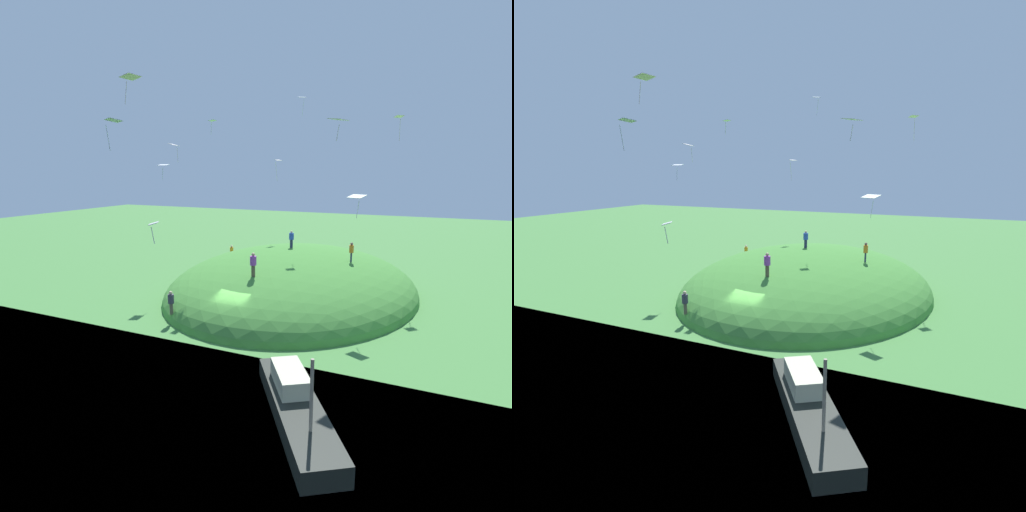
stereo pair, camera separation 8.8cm
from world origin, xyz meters
TOP-DOWN VIEW (x-y plane):
  - ground_plane at (0.00, 0.00)m, footprint 160.00×160.00m
  - grass_hill at (10.04, -0.82)m, footprint 26.53×21.62m
  - boat_on_lake at (-8.60, -7.46)m, footprint 8.27×6.30m
  - person_watching_kites at (10.98, -0.24)m, footprint 0.61×0.61m
  - person_on_hilltop at (15.96, 8.60)m, footprint 0.42×0.42m
  - person_near_shore at (2.39, -0.33)m, footprint 0.62×0.62m
  - person_walking_path at (-1.34, 4.39)m, footprint 0.62×0.62m
  - person_with_child at (9.33, -6.08)m, footprint 0.48×0.48m
  - kite_0 at (16.68, 3.38)m, footprint 0.87×0.76m
  - kite_1 at (-8.67, -0.21)m, footprint 0.76×0.69m
  - kite_3 at (7.69, 5.95)m, footprint 0.69×0.49m
  - kite_5 at (15.21, -8.54)m, footprint 0.92×0.93m
  - kite_6 at (-0.78, -6.99)m, footprint 1.31×1.11m
  - kite_7 at (-2.97, 5.50)m, footprint 1.21×0.86m
  - kite_8 at (7.53, 9.89)m, footprint 1.16×0.90m
  - kite_9 at (3.35, 8.04)m, footprint 0.70×0.91m
  - kite_10 at (5.02, -7.13)m, footprint 1.24×1.41m
  - kite_11 at (-6.65, 3.70)m, footprint 1.16×1.27m
  - kite_12 at (14.19, 0.07)m, footprint 0.76×0.81m

SIDE VIEW (x-z plane):
  - ground_plane at x=0.00m, z-range 0.00..0.00m
  - grass_hill at x=10.04m, z-range -3.81..3.81m
  - boat_on_lake at x=-8.60m, z-range -1.34..2.57m
  - person_walking_path at x=-1.34m, z-range 0.89..2.63m
  - person_on_hilltop at x=15.96m, z-range 1.02..2.82m
  - person_near_shore at x=2.39m, z-range 3.33..5.11m
  - person_with_child at x=9.33m, z-range 3.54..5.18m
  - person_watching_kites at x=10.98m, z-range 3.99..5.57m
  - kite_1 at x=-8.67m, z-range 7.73..8.78m
  - kite_10 at x=5.02m, z-range 8.12..9.79m
  - kite_9 at x=3.35m, z-range 10.51..11.78m
  - kite_0 at x=16.68m, z-range 10.51..12.70m
  - kite_8 at x=7.53m, z-range 12.15..13.81m
  - kite_11 at x=-6.65m, z-range 12.51..14.17m
  - kite_6 at x=-0.78m, z-range 12.92..14.13m
  - kite_3 at x=7.69m, z-range 14.25..15.52m
  - kite_5 at x=15.21m, z-range 14.14..16.31m
  - kite_7 at x=-2.97m, z-range 15.50..17.23m
  - kite_12 at x=14.19m, z-range 16.39..18.14m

